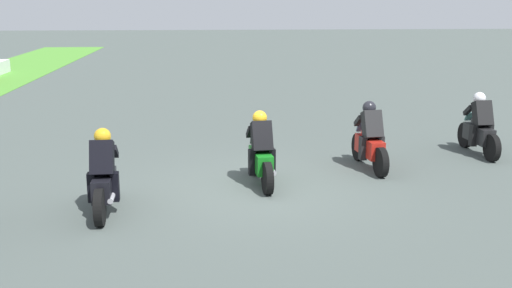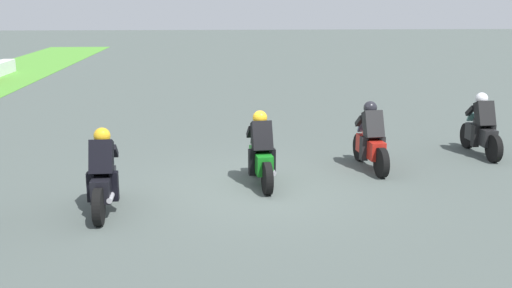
# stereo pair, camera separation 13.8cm
# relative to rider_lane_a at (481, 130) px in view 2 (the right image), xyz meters

# --- Properties ---
(ground_plane) EXTENTS (120.00, 120.00, 0.00)m
(ground_plane) POSITION_rel_rider_lane_a_xyz_m (-2.38, 5.61, -0.62)
(ground_plane) COLOR #47514D
(rider_lane_a) EXTENTS (2.04, 0.55, 1.51)m
(rider_lane_a) POSITION_rel_rider_lane_a_xyz_m (0.00, 0.00, 0.00)
(rider_lane_a) COLOR black
(rider_lane_a) RESTS_ON ground_plane
(rider_lane_b) EXTENTS (2.04, 0.57, 1.51)m
(rider_lane_b) POSITION_rel_rider_lane_a_xyz_m (-1.09, 2.97, 0.00)
(rider_lane_b) COLOR black
(rider_lane_b) RESTS_ON ground_plane
(rider_lane_c) EXTENTS (2.04, 0.57, 1.51)m
(rider_lane_c) POSITION_rel_rider_lane_a_xyz_m (-2.12, 5.48, 0.00)
(rider_lane_c) COLOR black
(rider_lane_c) RESTS_ON ground_plane
(rider_lane_d) EXTENTS (2.04, 0.55, 1.51)m
(rider_lane_d) POSITION_rel_rider_lane_a_xyz_m (-3.63, 8.39, 0.00)
(rider_lane_d) COLOR black
(rider_lane_d) RESTS_ON ground_plane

